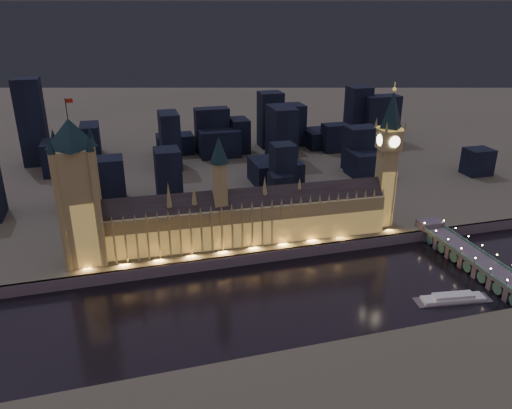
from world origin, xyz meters
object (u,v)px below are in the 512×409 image
object	(u,v)px
palace_of_westminster	(247,217)
westminster_bridge	(470,259)
river_boat	(453,298)
elizabeth_tower	(388,148)
victoria_tower	(77,185)

from	to	relation	value
palace_of_westminster	westminster_bridge	size ratio (longest dim) A/B	1.79
river_boat	westminster_bridge	bearing A→B (deg)	41.86
palace_of_westminster	elizabeth_tower	xyz separation A→B (m)	(107.59, 0.19, 41.97)
elizabeth_tower	westminster_bridge	xyz separation A→B (m)	(32.14, -65.38, -62.35)
victoria_tower	elizabeth_tower	xyz separation A→B (m)	(218.00, 0.01, 7.30)
elizabeth_tower	river_boat	world-z (taller)	elizabeth_tower
westminster_bridge	river_boat	distance (m)	49.60
river_boat	elizabeth_tower	bearing A→B (deg)	87.29
elizabeth_tower	westminster_bridge	world-z (taller)	elizabeth_tower
palace_of_westminster	victoria_tower	distance (m)	115.73
palace_of_westminster	elizabeth_tower	distance (m)	115.48
palace_of_westminster	river_boat	bearing A→B (deg)	-43.64
westminster_bridge	river_boat	bearing A→B (deg)	-138.14
victoria_tower	river_boat	bearing A→B (deg)	-24.75
westminster_bridge	river_boat	world-z (taller)	westminster_bridge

